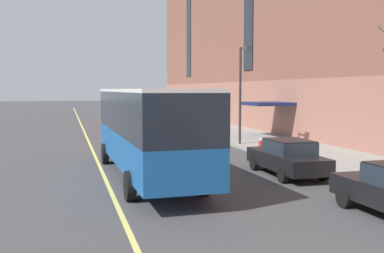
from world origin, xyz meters
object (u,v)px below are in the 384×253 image
street_lamp (242,84)px  fire_hydrant (261,145)px  parked_car_black_0 (287,157)px  parked_car_black_2 (183,125)px  city_bus (147,127)px

street_lamp → fire_hydrant: 4.78m
parked_car_black_0 → parked_car_black_2: (-0.00, 17.66, -0.00)m
street_lamp → fire_hydrant: street_lamp is taller
parked_car_black_2 → fire_hydrant: parked_car_black_2 is taller
street_lamp → city_bus: bearing=-131.7°
city_bus → parked_car_black_2: bearing=70.5°
fire_hydrant → street_lamp: bearing=88.2°
city_bus → street_lamp: (7.67, 8.60, 1.87)m
parked_car_black_0 → street_lamp: street_lamp is taller
parked_car_black_2 → street_lamp: street_lamp is taller
parked_car_black_2 → parked_car_black_0: bearing=-90.0°
city_bus → parked_car_black_0: bearing=-10.3°
city_bus → street_lamp: 11.68m
parked_car_black_0 → parked_car_black_2: size_ratio=1.01×
street_lamp → fire_hydrant: size_ratio=8.64×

